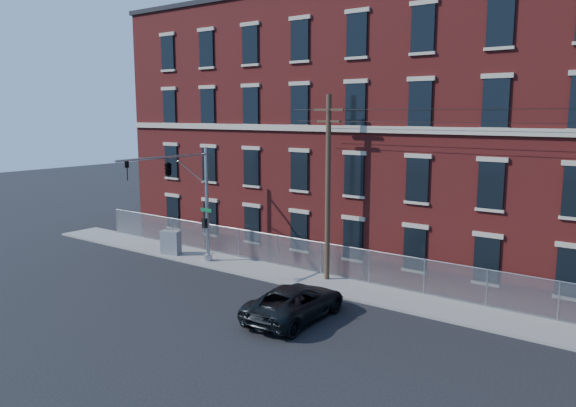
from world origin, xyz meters
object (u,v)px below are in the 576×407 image
(traffic_signal_mast, at_px, (178,180))
(utility_pole_near, at_px, (328,185))
(pickup_truck, at_px, (295,302))
(utility_cabinet, at_px, (171,243))

(traffic_signal_mast, distance_m, utility_pole_near, 8.70)
(pickup_truck, bearing_deg, utility_cabinet, -20.35)
(traffic_signal_mast, distance_m, pickup_truck, 11.20)
(utility_cabinet, bearing_deg, pickup_truck, -35.27)
(utility_pole_near, relative_size, utility_cabinet, 6.49)
(traffic_signal_mast, xyz_separation_m, pickup_truck, (9.95, -2.27, -4.61))
(pickup_truck, relative_size, utility_cabinet, 3.62)
(traffic_signal_mast, height_order, pickup_truck, traffic_signal_mast)
(pickup_truck, xyz_separation_m, utility_cabinet, (-13.01, 4.29, 0.12))
(traffic_signal_mast, bearing_deg, utility_cabinet, 146.61)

